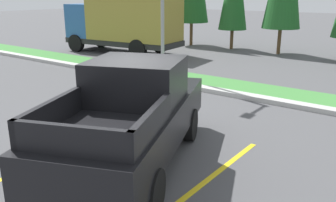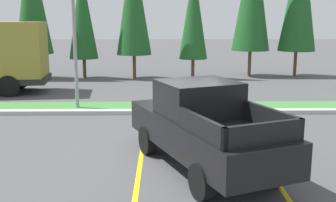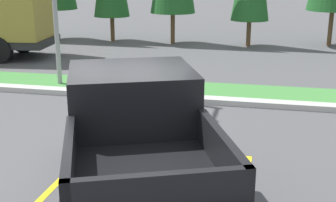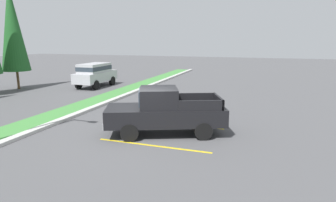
% 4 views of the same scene
% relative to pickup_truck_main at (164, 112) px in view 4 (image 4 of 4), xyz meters
% --- Properties ---
extents(ground_plane, '(120.00, 120.00, 0.00)m').
position_rel_pickup_truck_main_xyz_m(ground_plane, '(-0.69, 0.75, -1.04)').
color(ground_plane, '#4C4C4F').
extents(parking_line_near, '(0.12, 4.80, 0.01)m').
position_rel_pickup_truck_main_xyz_m(parking_line_near, '(-1.53, -0.05, -1.04)').
color(parking_line_near, yellow).
rests_on(parking_line_near, ground).
extents(parking_line_far, '(0.12, 4.80, 0.01)m').
position_rel_pickup_truck_main_xyz_m(parking_line_far, '(1.57, -0.05, -1.04)').
color(parking_line_far, yellow).
rests_on(parking_line_far, ground).
extents(curb_strip, '(56.00, 0.40, 0.15)m').
position_rel_pickup_truck_main_xyz_m(curb_strip, '(-0.69, 5.75, -0.97)').
color(curb_strip, '#B2B2AD').
rests_on(curb_strip, ground).
extents(grass_median, '(56.00, 1.80, 0.06)m').
position_rel_pickup_truck_main_xyz_m(grass_median, '(-0.69, 6.85, -1.01)').
color(grass_median, '#42843D').
rests_on(grass_median, ground).
extents(pickup_truck_main, '(3.74, 5.54, 2.10)m').
position_rel_pickup_truck_main_xyz_m(pickup_truck_main, '(0.00, 0.00, 0.00)').
color(pickup_truck_main, black).
rests_on(pickup_truck_main, ground).
extents(suv_distant, '(4.61, 1.99, 2.10)m').
position_rel_pickup_truck_main_xyz_m(suv_distant, '(10.45, 10.27, 0.20)').
color(suv_distant, black).
rests_on(suv_distant, ground).
extents(cypress_tree_far_right, '(2.27, 2.27, 8.73)m').
position_rel_pickup_truck_main_xyz_m(cypress_tree_far_right, '(7.36, 15.95, 4.10)').
color(cypress_tree_far_right, brown).
rests_on(cypress_tree_far_right, ground).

